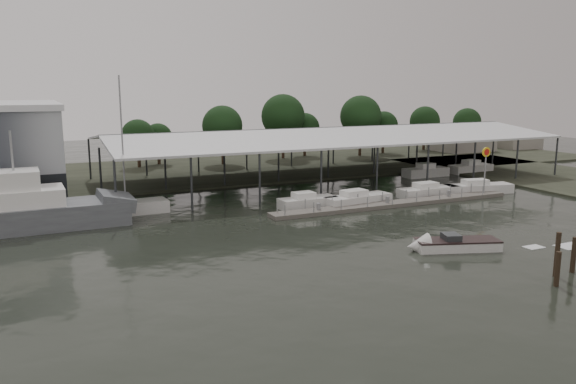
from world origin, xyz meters
name	(u,v)px	position (x,y,z in m)	size (l,w,h in m)	color
ground	(311,247)	(0.00, 0.00, 0.00)	(200.00, 200.00, 0.00)	black
land_strip_far	(177,172)	(0.00, 42.00, 0.10)	(140.00, 30.00, 0.30)	#3A3F2F
covered_boat_shed	(329,133)	(17.00, 28.00, 6.13)	(58.24, 24.00, 6.96)	silver
floating_dock	(395,204)	(15.00, 10.00, 0.20)	(28.00, 2.00, 1.40)	#66625A
shell_fuel_sign	(486,162)	(27.00, 9.99, 3.93)	(1.10, 0.18, 5.55)	gray
distant_commercial_buildings	(479,141)	(59.03, 44.69, 1.84)	(22.00, 8.00, 4.00)	gray
grey_trawler	(31,211)	(-19.28, 15.19, 1.58)	(16.99, 5.21, 8.84)	slate
white_sailboat	(120,208)	(-11.57, 17.63, 0.66)	(8.95, 3.08, 13.40)	silver
speedboat_underway	(450,245)	(9.22, -5.01, 0.39)	(17.43, 7.40, 2.00)	silver
moored_cruiser_0	(307,202)	(6.26, 12.95, 0.61)	(6.11, 2.37, 1.70)	silver
moored_cruiser_1	(357,199)	(11.53, 11.84, 0.61)	(7.70, 3.09, 1.70)	silver
moored_cruiser_2	(428,191)	(21.24, 12.48, 0.61)	(7.47, 2.32, 1.70)	silver
moored_cruiser_3	(478,188)	(27.72, 11.72, 0.61)	(8.29, 3.84, 1.70)	silver
horizon_tree_line	(321,122)	(26.65, 48.02, 6.15)	(68.23, 10.06, 10.94)	#2F2015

